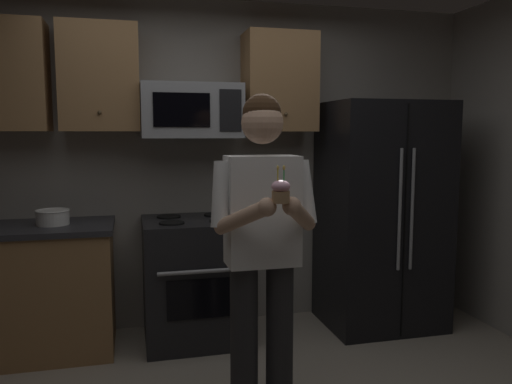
{
  "coord_description": "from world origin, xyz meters",
  "views": [
    {
      "loc": [
        -0.61,
        -2.37,
        1.56
      ],
      "look_at": [
        0.03,
        0.21,
        1.25
      ],
      "focal_mm": 35.73,
      "sensor_mm": 36.0,
      "label": 1
    }
  ],
  "objects": [
    {
      "name": "wall_back",
      "position": [
        0.0,
        1.75,
        1.3
      ],
      "size": [
        4.4,
        0.1,
        2.6
      ],
      "primitive_type": "cube",
      "color": "gray",
      "rests_on": "ground"
    },
    {
      "name": "cupcake",
      "position": [
        0.07,
        -0.13,
        1.29
      ],
      "size": [
        0.09,
        0.09,
        0.17
      ],
      "color": "#A87F56"
    },
    {
      "name": "microwave",
      "position": [
        -0.15,
        1.48,
        1.72
      ],
      "size": [
        0.74,
        0.41,
        0.4
      ],
      "color": "#9EA0A5"
    },
    {
      "name": "bowl_large_white",
      "position": [
        -1.14,
        1.38,
        0.98
      ],
      "size": [
        0.23,
        0.23,
        0.11
      ],
      "color": "white",
      "rests_on": "counter_left"
    },
    {
      "name": "oven_range",
      "position": [
        -0.15,
        1.36,
        0.46
      ],
      "size": [
        0.76,
        0.7,
        0.93
      ],
      "color": "black",
      "rests_on": "ground"
    },
    {
      "name": "refrigerator",
      "position": [
        1.35,
        1.32,
        0.9
      ],
      "size": [
        0.9,
        0.75,
        1.8
      ],
      "color": "black",
      "rests_on": "ground"
    },
    {
      "name": "cabinet_row_upper",
      "position": [
        -0.72,
        1.53,
        1.95
      ],
      "size": [
        2.78,
        0.36,
        0.76
      ],
      "color": "#9E7247"
    },
    {
      "name": "counter_left",
      "position": [
        -1.45,
        1.38,
        0.46
      ],
      "size": [
        1.44,
        0.66,
        0.92
      ],
      "color": "#9E7247",
      "rests_on": "ground"
    },
    {
      "name": "person",
      "position": [
        0.07,
        0.2,
        1.0
      ],
      "size": [
        0.6,
        0.48,
        1.76
      ],
      "color": "#262628",
      "rests_on": "ground"
    }
  ]
}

